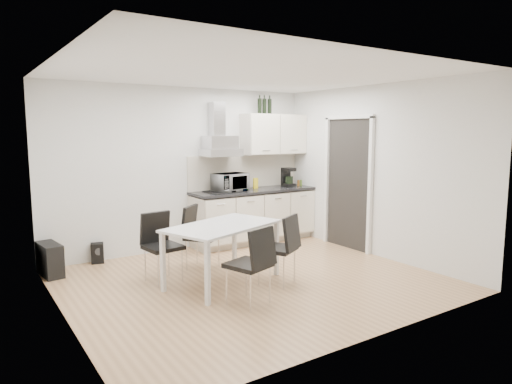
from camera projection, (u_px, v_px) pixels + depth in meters
ground at (252, 280)px, 5.86m from camera, size 4.50×4.50×0.00m
wall_back at (184, 169)px, 7.34m from camera, size 4.50×0.10×2.60m
wall_front at (374, 200)px, 4.04m from camera, size 4.50×0.10×2.60m
wall_left at (59, 193)px, 4.46m from camera, size 0.10×4.00×2.60m
wall_right at (376, 171)px, 6.92m from camera, size 0.10×4.00×2.60m
ceiling at (251, 73)px, 5.52m from camera, size 4.50×4.50×0.00m
doorway at (347, 184)px, 7.39m from camera, size 0.08×1.04×2.10m
kitchenette at (255, 194)px, 7.84m from camera, size 2.22×0.64×2.52m
dining_table at (223, 231)px, 5.68m from camera, size 1.63×1.26×0.75m
chair_far_left at (163, 248)px, 5.76m from camera, size 0.50×0.55×0.88m
chair_far_right at (203, 237)px, 6.33m from camera, size 0.66×0.67×0.88m
chair_near_left at (248, 266)px, 5.00m from camera, size 0.57×0.61×0.88m
chair_near_right at (277, 249)px, 5.69m from camera, size 0.63×0.65×0.88m
guitar_amp at (50, 259)px, 6.04m from camera, size 0.29×0.55×0.43m
floor_speaker at (97, 253)px, 6.62m from camera, size 0.21×0.20×0.29m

